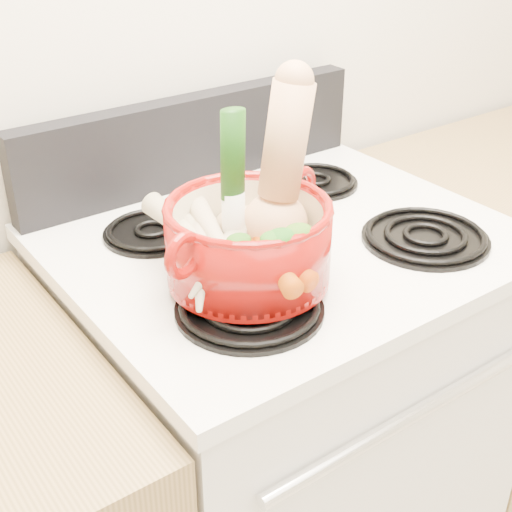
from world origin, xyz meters
TOP-DOWN VIEW (x-y plane):
  - wall_back at (0.00, 1.75)m, footprint 3.50×0.02m
  - stove_body at (0.00, 1.40)m, footprint 0.76×0.65m
  - cooktop at (0.00, 1.40)m, footprint 0.78×0.67m
  - control_backsplash at (0.00, 1.70)m, footprint 0.76×0.05m
  - oven_handle at (0.00, 1.06)m, footprint 0.60×0.02m
  - burner_front_left at (-0.19, 1.24)m, footprint 0.22×0.22m
  - burner_front_right at (0.19, 1.24)m, footprint 0.22×0.22m
  - burner_back_left at (-0.19, 1.54)m, footprint 0.17×0.17m
  - burner_back_right at (0.19, 1.54)m, footprint 0.17×0.17m
  - dutch_oven at (-0.15, 1.30)m, footprint 0.31×0.31m
  - pot_handle_left at (-0.29, 1.26)m, footprint 0.07×0.04m
  - pot_handle_right at (-0.02, 1.34)m, footprint 0.07×0.04m
  - squash at (-0.07, 1.31)m, footprint 0.16×0.13m
  - leek at (-0.16, 1.32)m, footprint 0.04×0.05m
  - ginger at (-0.11, 1.37)m, footprint 0.11×0.10m
  - parsnip_0 at (-0.19, 1.30)m, footprint 0.04×0.21m
  - parsnip_1 at (-0.23, 1.30)m, footprint 0.16×0.20m
  - parsnip_2 at (-0.18, 1.34)m, footprint 0.09×0.19m
  - parsnip_3 at (-0.22, 1.28)m, footprint 0.17×0.12m
  - parsnip_4 at (-0.21, 1.37)m, footprint 0.06×0.20m
  - parsnip_5 at (-0.19, 1.32)m, footprint 0.08×0.21m
  - carrot_0 at (-0.16, 1.26)m, footprint 0.07×0.15m
  - carrot_1 at (-0.20, 1.27)m, footprint 0.09×0.13m
  - carrot_2 at (-0.14, 1.25)m, footprint 0.04×0.18m
  - carrot_3 at (-0.16, 1.22)m, footprint 0.07×0.16m

SIDE VIEW (x-z plane):
  - stove_body at x=0.00m, z-range 0.00..0.92m
  - oven_handle at x=0.00m, z-range 0.77..0.79m
  - cooktop at x=0.00m, z-range 0.92..0.95m
  - burner_front_left at x=-0.19m, z-range 0.95..0.97m
  - burner_front_right at x=0.19m, z-range 0.95..0.97m
  - burner_back_left at x=-0.19m, z-range 0.95..0.97m
  - burner_back_right at x=0.19m, z-range 0.95..0.97m
  - carrot_0 at x=-0.16m, z-range 0.99..1.03m
  - carrot_1 at x=-0.20m, z-range 0.99..1.03m
  - parsnip_0 at x=-0.19m, z-range 0.99..1.04m
  - ginger at x=-0.11m, z-range 0.99..1.04m
  - parsnip_1 at x=-0.23m, z-range 0.99..1.05m
  - carrot_2 at x=-0.14m, z-range 1.00..1.05m
  - parsnip_2 at x=-0.18m, z-range 1.00..1.06m
  - carrot_3 at x=-0.16m, z-range 1.01..1.05m
  - dutch_oven at x=-0.15m, z-range 0.97..1.09m
  - parsnip_3 at x=-0.22m, z-range 1.00..1.06m
  - parsnip_4 at x=-0.21m, z-range 1.01..1.07m
  - control_backsplash at x=0.00m, z-range 0.95..1.13m
  - parsnip_5 at x=-0.19m, z-range 1.01..1.07m
  - pot_handle_left at x=-0.29m, z-range 1.04..1.11m
  - pot_handle_right at x=-0.02m, z-range 1.04..1.11m
  - leek at x=-0.16m, z-range 0.99..1.24m
  - squash at x=-0.07m, z-range 0.99..1.27m
  - wall_back at x=0.00m, z-range 0.00..2.60m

